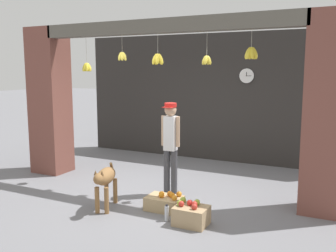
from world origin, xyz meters
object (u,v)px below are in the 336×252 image
object	(u,v)px
dog	(105,179)
fruit_crate_apples	(191,215)
shopkeeper	(170,142)
wall_clock	(247,76)
fruit_crate_oranges	(165,203)
water_bottle	(167,213)

from	to	relation	value
dog	fruit_crate_apples	distance (m)	1.48
shopkeeper	wall_clock	xyz separation A→B (m)	(0.60, 2.74, 1.09)
dog	fruit_crate_oranges	bearing A→B (deg)	95.11
shopkeeper	wall_clock	bearing A→B (deg)	-103.64
fruit_crate_apples	shopkeeper	bearing A→B (deg)	128.20
fruit_crate_apples	water_bottle	distance (m)	0.37
fruit_crate_oranges	water_bottle	world-z (taller)	fruit_crate_oranges
water_bottle	dog	bearing A→B (deg)	179.09
fruit_crate_oranges	fruit_crate_apples	world-z (taller)	fruit_crate_apples
fruit_crate_apples	dog	bearing A→B (deg)	-179.25
dog	water_bottle	world-z (taller)	dog
water_bottle	wall_clock	distance (m)	4.28
dog	fruit_crate_apples	xyz separation A→B (m)	(1.44, 0.02, -0.33)
fruit_crate_oranges	wall_clock	size ratio (longest dim) A/B	1.56
fruit_crate_oranges	fruit_crate_apples	distance (m)	0.68
shopkeeper	fruit_crate_oranges	xyz separation A→B (m)	(0.24, -0.70, -0.83)
dog	fruit_crate_oranges	xyz separation A→B (m)	(0.86, 0.36, -0.36)
shopkeeper	wall_clock	size ratio (longest dim) A/B	4.61
dog	water_bottle	distance (m)	1.14
dog	fruit_crate_oranges	world-z (taller)	dog
shopkeeper	water_bottle	distance (m)	1.44
water_bottle	wall_clock	size ratio (longest dim) A/B	0.70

